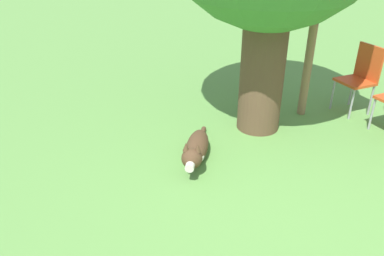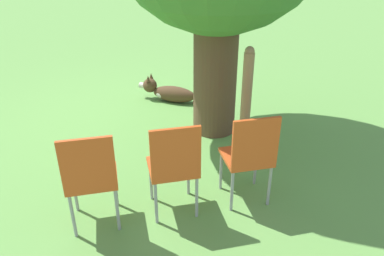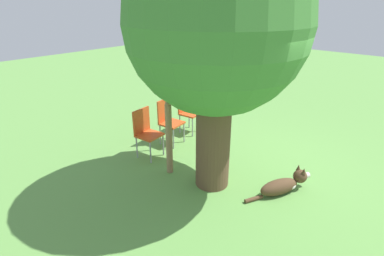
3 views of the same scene
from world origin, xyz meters
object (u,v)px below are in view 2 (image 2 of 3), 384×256
red_chair_0 (91,175)px  red_chair_1 (174,164)px  red_chair_2 (250,154)px  dog (168,92)px  fence_post (246,106)px

red_chair_0 → red_chair_1: 0.73m
red_chair_0 → red_chair_2: size_ratio=1.00×
red_chair_0 → red_chair_1: size_ratio=1.00×
dog → red_chair_2: 2.75m
fence_post → red_chair_0: bearing=-57.8°
red_chair_1 → red_chair_2: same height
dog → red_chair_1: 2.78m
fence_post → red_chair_1: (0.90, -0.86, -0.13)m
red_chair_2 → red_chair_1: bearing=91.1°
red_chair_1 → red_chair_2: (-0.10, 0.72, 0.00)m
red_chair_0 → red_chair_2: (-0.20, 1.44, 0.00)m
dog → fence_post: fence_post is taller
red_chair_1 → fence_post: bearing=-50.7°
dog → red_chair_0: red_chair_0 is taller
red_chair_1 → red_chair_2: bearing=-88.9°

